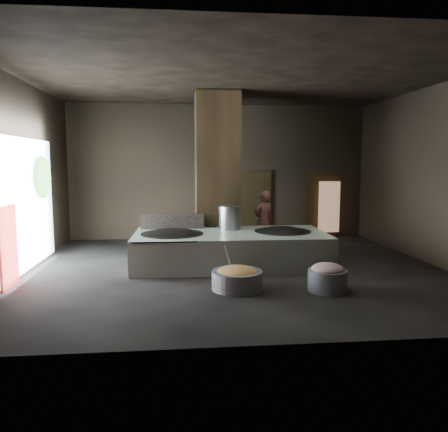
{
  "coord_description": "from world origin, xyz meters",
  "views": [
    {
      "loc": [
        -1.36,
        -10.33,
        2.58
      ],
      "look_at": [
        -0.26,
        0.43,
        1.25
      ],
      "focal_mm": 35.0,
      "sensor_mm": 36.0,
      "label": 1
    }
  ],
  "objects": [
    {
      "name": "doorway_far",
      "position": [
        3.6,
        4.45,
        1.1
      ],
      "size": [
        1.18,
        0.08,
        2.38
      ],
      "primitive_type": "cube",
      "color": "black",
      "rests_on": "ground"
    },
    {
      "name": "stock_pot",
      "position": [
        -0.05,
        0.97,
        1.13
      ],
      "size": [
        0.58,
        0.58,
        0.62
      ],
      "primitive_type": "cylinder",
      "color": "#9DA1A5",
      "rests_on": "hearth_platform"
    },
    {
      "name": "wok_right",
      "position": [
        1.25,
        0.47,
        0.75
      ],
      "size": [
        1.4,
        1.4,
        0.4
      ],
      "primitive_type": "ellipsoid",
      "color": "black",
      "rests_on": "hearth_platform"
    },
    {
      "name": "front_wall",
      "position": [
        0.0,
        -4.55,
        2.25
      ],
      "size": [
        10.0,
        0.1,
        4.5
      ],
      "primitive_type": "cube",
      "color": "black",
      "rests_on": "ground"
    },
    {
      "name": "pavilion_sliver",
      "position": [
        -4.88,
        -1.1,
        0.85
      ],
      "size": [
        0.05,
        0.9,
        1.7
      ],
      "primitive_type": "cube",
      "color": "maroon",
      "rests_on": "ground"
    },
    {
      "name": "platform_cap",
      "position": [
        -0.1,
        0.42,
        0.82
      ],
      "size": [
        4.68,
        2.25,
        0.03
      ],
      "primitive_type": "cube",
      "color": "black",
      "rests_on": "hearth_platform"
    },
    {
      "name": "cook",
      "position": [
        1.11,
        2.24,
        0.88
      ],
      "size": [
        0.76,
        0.66,
        1.76
      ],
      "primitive_type": "imported",
      "rotation": [
        0.0,
        0.0,
        3.6
      ],
      "color": "#9B5B4F",
      "rests_on": "ground"
    },
    {
      "name": "pillar",
      "position": [
        -0.3,
        1.9,
        2.25
      ],
      "size": [
        1.2,
        1.2,
        4.5
      ],
      "primitive_type": "cube",
      "color": "black",
      "rests_on": "ground"
    },
    {
      "name": "floor",
      "position": [
        0.0,
        0.0,
        -0.05
      ],
      "size": [
        10.0,
        9.0,
        0.1
      ],
      "primitive_type": "cube",
      "color": "black",
      "rests_on": "ground"
    },
    {
      "name": "veg_basin",
      "position": [
        -0.21,
        -1.71,
        0.19
      ],
      "size": [
        1.22,
        1.22,
        0.38
      ],
      "primitive_type": "cylinder",
      "rotation": [
        0.0,
        0.0,
        -0.19
      ],
      "color": "gray",
      "rests_on": "ground"
    },
    {
      "name": "hearth_platform",
      "position": [
        -0.1,
        0.42,
        0.42
      ],
      "size": [
        4.84,
        2.4,
        0.83
      ],
      "primitive_type": "cube",
      "rotation": [
        0.0,
        0.0,
        -0.02
      ],
      "color": "silver",
      "rests_on": "ground"
    },
    {
      "name": "wok_left",
      "position": [
        -1.55,
        0.37,
        0.75
      ],
      "size": [
        1.51,
        1.51,
        0.42
      ],
      "primitive_type": "ellipsoid",
      "color": "black",
      "rests_on": "hearth_platform"
    },
    {
      "name": "left_opening",
      "position": [
        -4.95,
        0.2,
        1.6
      ],
      "size": [
        0.04,
        4.2,
        3.1
      ],
      "primitive_type": "cube",
      "color": "white",
      "rests_on": "ground"
    },
    {
      "name": "doorway_near_glow",
      "position": [
        1.48,
        4.59,
        1.05
      ],
      "size": [
        0.89,
        0.04,
        2.11
      ],
      "primitive_type": "cube",
      "color": "#8C6647",
      "rests_on": "ground"
    },
    {
      "name": "doorway_far_glow",
      "position": [
        3.79,
        4.22,
        1.05
      ],
      "size": [
        0.75,
        0.04,
        1.76
      ],
      "primitive_type": "cube",
      "color": "#8C6647",
      "rests_on": "ground"
    },
    {
      "name": "wok_left_rim",
      "position": [
        -1.55,
        0.37,
        0.82
      ],
      "size": [
        1.54,
        1.54,
        0.05
      ],
      "primitive_type": "cylinder",
      "color": "black",
      "rests_on": "hearth_platform"
    },
    {
      "name": "meat_basin",
      "position": [
        1.59,
        -2.02,
        0.22
      ],
      "size": [
        1.01,
        1.01,
        0.43
      ],
      "primitive_type": "cylinder",
      "rotation": [
        0.0,
        0.0,
        -0.35
      ],
      "color": "gray",
      "rests_on": "ground"
    },
    {
      "name": "doorway_near",
      "position": [
        1.2,
        4.45,
        1.1
      ],
      "size": [
        1.18,
        0.08,
        2.38
      ],
      "primitive_type": "cube",
      "color": "black",
      "rests_on": "ground"
    },
    {
      "name": "tree_silhouette",
      "position": [
        -4.85,
        1.3,
        2.2
      ],
      "size": [
        0.28,
        1.1,
        1.1
      ],
      "primitive_type": "ellipsoid",
      "color": "#194714",
      "rests_on": "left_opening"
    },
    {
      "name": "veg_fill",
      "position": [
        -0.21,
        -1.71,
        0.35
      ],
      "size": [
        0.85,
        0.85,
        0.26
      ],
      "primitive_type": "ellipsoid",
      "color": "tan",
      "rests_on": "veg_basin"
    },
    {
      "name": "ladle",
      "position": [
        -0.36,
        -1.56,
        0.55
      ],
      "size": [
        0.27,
        0.35,
        0.74
      ],
      "primitive_type": "cylinder",
      "rotation": [
        0.49,
        0.0,
        -0.63
      ],
      "color": "#9DA1A5",
      "rests_on": "veg_basin"
    },
    {
      "name": "ceiling",
      "position": [
        0.0,
        0.0,
        4.55
      ],
      "size": [
        10.0,
        9.0,
        0.1
      ],
      "primitive_type": "cube",
      "color": "black",
      "rests_on": "back_wall"
    },
    {
      "name": "meat_fill",
      "position": [
        1.59,
        -2.02,
        0.45
      ],
      "size": [
        0.65,
        0.65,
        0.25
      ],
      "primitive_type": "ellipsoid",
      "color": "#AF6C69",
      "rests_on": "meat_basin"
    },
    {
      "name": "left_wall",
      "position": [
        -5.05,
        0.0,
        2.25
      ],
      "size": [
        0.1,
        9.0,
        4.5
      ],
      "primitive_type": "cube",
      "color": "black",
      "rests_on": "ground"
    },
    {
      "name": "wok_right_rim",
      "position": [
        1.25,
        0.47,
        0.82
      ],
      "size": [
        1.44,
        1.44,
        0.05
      ],
      "primitive_type": "cylinder",
      "color": "black",
      "rests_on": "hearth_platform"
    },
    {
      "name": "back_wall",
      "position": [
        0.0,
        4.55,
        2.25
      ],
      "size": [
        10.0,
        0.1,
        4.5
      ],
      "primitive_type": "cube",
      "color": "black",
      "rests_on": "ground"
    },
    {
      "name": "right_wall",
      "position": [
        5.05,
        0.0,
        2.25
      ],
      "size": [
        0.1,
        9.0,
        4.5
      ],
      "primitive_type": "cube",
      "color": "black",
      "rests_on": "ground"
    },
    {
      "name": "splash_guard",
      "position": [
        -1.55,
        1.17,
        1.03
      ],
      "size": [
        1.67,
        0.1,
        0.42
      ],
      "primitive_type": "cube",
      "rotation": [
        0.0,
        0.0,
        -0.02
      ],
      "color": "black",
      "rests_on": "hearth_platform"
    }
  ]
}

